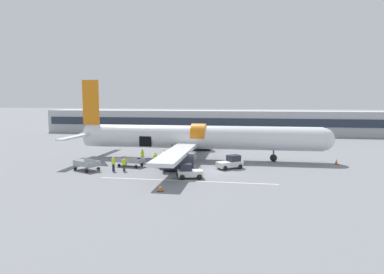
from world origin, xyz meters
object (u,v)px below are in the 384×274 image
at_px(baggage_tug_mid, 231,163).
at_px(baggage_cart_loading, 131,162).
at_px(baggage_tug_lead, 189,172).
at_px(ground_crew_helper, 162,158).
at_px(airplane, 195,138).
at_px(baggage_cart_queued, 87,165).
at_px(ground_crew_driver, 124,164).
at_px(ground_crew_loader_a, 155,159).
at_px(ground_crew_loader_b, 113,163).
at_px(ground_crew_supervisor, 160,161).
at_px(ground_crew_marshal, 142,156).

relative_size(baggage_tug_mid, baggage_cart_loading, 0.78).
relative_size(baggage_tug_lead, ground_crew_helper, 1.61).
xyz_separation_m(airplane, baggage_cart_queued, (-11.23, -9.50, -2.31)).
xyz_separation_m(baggage_cart_loading, ground_crew_driver, (0.15, -2.76, 0.23)).
xyz_separation_m(airplane, baggage_tug_mid, (5.24, -5.64, -2.22)).
xyz_separation_m(baggage_tug_mid, ground_crew_driver, (-12.09, -3.50, 0.14)).
relative_size(baggage_tug_lead, ground_crew_loader_a, 1.70).
distance_m(ground_crew_loader_b, ground_crew_driver, 1.23).
xyz_separation_m(baggage_tug_mid, ground_crew_loader_a, (-9.23, -0.32, 0.23)).
bearing_deg(ground_crew_loader_b, airplane, 49.17).
relative_size(baggage_tug_mid, ground_crew_helper, 1.83).
height_order(airplane, ground_crew_supervisor, airplane).
bearing_deg(ground_crew_loader_b, ground_crew_driver, 8.97).
bearing_deg(ground_crew_driver, baggage_cart_queued, -175.37).
xyz_separation_m(ground_crew_loader_b, ground_crew_helper, (4.78, 4.02, 0.07)).
bearing_deg(baggage_tug_mid, ground_crew_marshal, 170.45).
bearing_deg(ground_crew_driver, ground_crew_marshal, 84.89).
bearing_deg(baggage_cart_queued, ground_crew_helper, 27.79).
bearing_deg(baggage_tug_lead, ground_crew_driver, 163.63).
relative_size(ground_crew_loader_a, ground_crew_helper, 0.94).
xyz_separation_m(ground_crew_loader_a, ground_crew_driver, (-2.86, -3.18, -0.09)).
relative_size(airplane, ground_crew_marshal, 20.63).
xyz_separation_m(baggage_cart_loading, baggage_cart_queued, (-4.22, -3.11, 0.00)).
xyz_separation_m(baggage_tug_lead, baggage_cart_queued, (-12.39, 2.00, -0.06)).
distance_m(baggage_tug_lead, ground_crew_loader_a, 7.57).
xyz_separation_m(airplane, baggage_tug_lead, (1.16, -11.50, -2.25)).
bearing_deg(baggage_cart_loading, ground_crew_driver, -86.81).
relative_size(baggage_tug_lead, baggage_cart_loading, 0.69).
bearing_deg(baggage_cart_queued, baggage_tug_lead, -9.17).
bearing_deg(airplane, baggage_cart_queued, -139.77).
relative_size(airplane, baggage_cart_loading, 8.32).
bearing_deg(ground_crew_helper, ground_crew_loader_b, -139.91).
bearing_deg(ground_crew_loader_b, baggage_tug_lead, -13.19).
bearing_deg(baggage_tug_lead, baggage_cart_loading, 147.97).
height_order(baggage_tug_lead, ground_crew_loader_b, ground_crew_loader_b).
bearing_deg(ground_crew_helper, ground_crew_loader_a, -137.40).
relative_size(baggage_cart_queued, ground_crew_marshal, 2.27).
bearing_deg(ground_crew_driver, ground_crew_helper, 47.07).
bearing_deg(ground_crew_helper, baggage_tug_lead, -54.23).
distance_m(ground_crew_loader_b, ground_crew_supervisor, 5.46).
distance_m(baggage_tug_mid, ground_crew_supervisor, 8.44).
bearing_deg(ground_crew_marshal, baggage_cart_queued, -129.94).
bearing_deg(ground_crew_supervisor, baggage_tug_mid, 10.32).
relative_size(baggage_cart_queued, ground_crew_loader_b, 2.31).
bearing_deg(ground_crew_loader_a, ground_crew_supervisor, -51.98).
bearing_deg(baggage_tug_mid, ground_crew_loader_b, -164.48).
relative_size(baggage_cart_loading, ground_crew_supervisor, 2.46).
height_order(baggage_tug_lead, baggage_tug_mid, baggage_tug_mid).
height_order(airplane, ground_crew_marshal, airplane).
bearing_deg(ground_crew_loader_a, ground_crew_marshal, 136.22).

